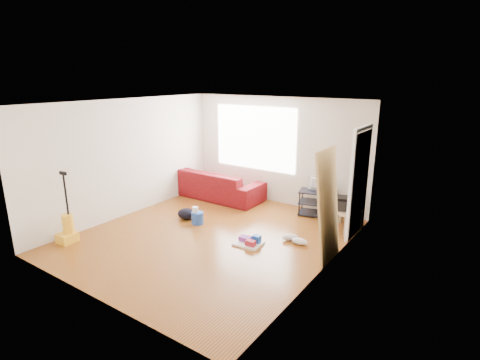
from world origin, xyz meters
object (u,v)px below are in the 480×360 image
Objects in this scene: tv_stand at (318,203)px; side_table at (344,212)px; backpack at (187,219)px; sofa at (217,197)px; vacuum at (68,229)px; bucket at (198,223)px; cleaning_tray at (249,242)px.

tv_stand is 1.34× the size of side_table.
tv_stand is 2.85m from backpack.
sofa is 3.68m from vacuum.
side_table is at bearing 16.70° from backpack.
bucket is 0.61× the size of backpack.
cleaning_tray is 3.33m from vacuum.
side_table reaches higher than bucket.
cleaning_tray is at bearing 139.84° from sofa.
cleaning_tray reaches higher than backpack.
cleaning_tray reaches higher than bucket.
tv_stand reaches higher than sofa.
tv_stand is at bearing 31.70° from backpack.
backpack is at bearing -155.71° from side_table.
tv_stand is 1.77× the size of cleaning_tray.
cleaning_tray is (-1.14, -1.63, -0.31)m from side_table.
side_table is 2.65× the size of bucket.
backpack is at bearing 168.24° from bucket.
sofa is at bearing 176.52° from side_table.
sofa is at bearing 75.78° from vacuum.
backpack is 2.33m from vacuum.
tv_stand is at bearing -174.00° from sofa.
bucket is at bearing -19.35° from backpack.
sofa reaches higher than cleaning_tray.
tv_stand is 3.55× the size of bucket.
sofa is at bearing 114.75° from bucket.
bucket is 2.45m from vacuum.
vacuum is at bearing -124.39° from bucket.
side_table is 2.01m from cleaning_tray.
side_table is 2.95m from bucket.
tv_stand is at bearing 147.59° from side_table.
backpack is (-2.20, -1.80, -0.28)m from tv_stand.
sofa is at bearing 170.46° from tv_stand.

